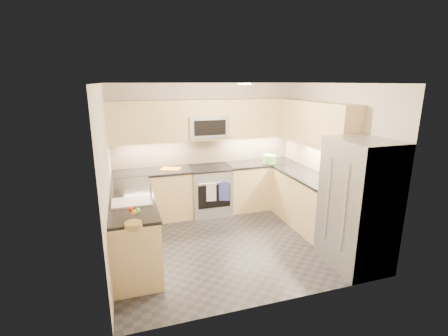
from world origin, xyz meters
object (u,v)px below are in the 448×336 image
microwave (207,126)px  fruit_basket (133,225)px  refrigerator (358,204)px  cutting_board (171,169)px  gas_range (210,191)px  utensil_bowl (270,159)px

microwave → fruit_basket: 2.99m
microwave → fruit_basket: bearing=-121.4°
refrigerator → cutting_board: bearing=131.5°
cutting_board → microwave: bearing=5.9°
cutting_board → gas_range: bearing=-3.8°
gas_range → refrigerator: bearing=-59.1°
microwave → cutting_board: microwave is taller
utensil_bowl → refrigerator: bearing=-84.8°
microwave → refrigerator: microwave is taller
gas_range → cutting_board: 0.89m
refrigerator → utensil_bowl: size_ratio=6.60×
gas_range → microwave: microwave is taller
microwave → utensil_bowl: bearing=-8.6°
refrigerator → utensil_bowl: (-0.22, 2.36, 0.12)m
gas_range → refrigerator: (1.45, -2.43, 0.45)m
utensil_bowl → fruit_basket: 3.58m
utensil_bowl → gas_range: bearing=177.2°
gas_range → fruit_basket: (-1.51, -2.35, 0.52)m
gas_range → fruit_basket: 2.84m
microwave → utensil_bowl: size_ratio=2.79×
refrigerator → cutting_board: size_ratio=5.05×
microwave → utensil_bowl: microwave is taller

